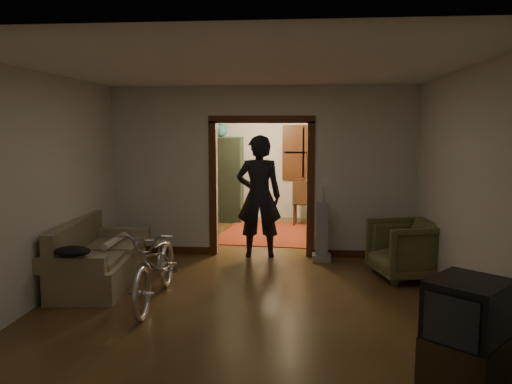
# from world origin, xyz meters

# --- Properties ---
(floor) EXTENTS (5.00, 8.50, 0.01)m
(floor) POSITION_xyz_m (0.00, 0.00, 0.00)
(floor) COLOR #3F2A14
(floor) RESTS_ON ground
(ceiling) EXTENTS (5.00, 8.50, 0.01)m
(ceiling) POSITION_xyz_m (0.00, 0.00, 2.80)
(ceiling) COLOR white
(ceiling) RESTS_ON floor
(wall_back) EXTENTS (5.00, 0.02, 2.80)m
(wall_back) POSITION_xyz_m (0.00, 4.25, 1.40)
(wall_back) COLOR beige
(wall_back) RESTS_ON floor
(wall_left) EXTENTS (0.02, 8.50, 2.80)m
(wall_left) POSITION_xyz_m (-2.50, 0.00, 1.40)
(wall_left) COLOR beige
(wall_left) RESTS_ON floor
(wall_right) EXTENTS (0.02, 8.50, 2.80)m
(wall_right) POSITION_xyz_m (2.50, 0.00, 1.40)
(wall_right) COLOR beige
(wall_right) RESTS_ON floor
(partition_wall) EXTENTS (5.00, 0.14, 2.80)m
(partition_wall) POSITION_xyz_m (0.00, 0.75, 1.40)
(partition_wall) COLOR beige
(partition_wall) RESTS_ON floor
(door_casing) EXTENTS (1.74, 0.20, 2.32)m
(door_casing) POSITION_xyz_m (0.00, 0.75, 1.10)
(door_casing) COLOR #3F1F0E
(door_casing) RESTS_ON floor
(far_window) EXTENTS (0.98, 0.06, 1.28)m
(far_window) POSITION_xyz_m (0.70, 4.21, 1.55)
(far_window) COLOR black
(far_window) RESTS_ON wall_back
(chandelier) EXTENTS (0.24, 0.24, 0.24)m
(chandelier) POSITION_xyz_m (0.00, 2.50, 2.35)
(chandelier) COLOR #FFE0A5
(chandelier) RESTS_ON ceiling
(light_switch) EXTENTS (0.08, 0.01, 0.12)m
(light_switch) POSITION_xyz_m (1.05, 0.68, 1.25)
(light_switch) COLOR silver
(light_switch) RESTS_ON partition_wall
(sofa) EXTENTS (1.02, 1.95, 0.86)m
(sofa) POSITION_xyz_m (-2.08, -1.02, 0.43)
(sofa) COLOR #70684B
(sofa) RESTS_ON floor
(rolled_paper) EXTENTS (0.10, 0.79, 0.10)m
(rolled_paper) POSITION_xyz_m (-1.98, -0.72, 0.53)
(rolled_paper) COLOR beige
(rolled_paper) RESTS_ON sofa
(jacket) EXTENTS (0.43, 0.32, 0.13)m
(jacket) POSITION_xyz_m (-2.03, -1.93, 0.68)
(jacket) COLOR black
(jacket) RESTS_ON sofa
(bicycle) EXTENTS (0.70, 1.83, 0.95)m
(bicycle) POSITION_xyz_m (-1.10, -1.66, 0.47)
(bicycle) COLOR silver
(bicycle) RESTS_ON floor
(armchair) EXTENTS (1.10, 1.09, 0.83)m
(armchair) POSITION_xyz_m (2.15, -0.38, 0.41)
(armchair) COLOR brown
(armchair) RESTS_ON floor
(tv_stand) EXTENTS (0.78, 0.78, 0.53)m
(tv_stand) POSITION_xyz_m (1.93, -3.64, 0.26)
(tv_stand) COLOR black
(tv_stand) RESTS_ON floor
(crt_tv) EXTENTS (0.76, 0.76, 0.49)m
(crt_tv) POSITION_xyz_m (1.93, -3.64, 0.73)
(crt_tv) COLOR black
(crt_tv) RESTS_ON tv_stand
(vacuum) EXTENTS (0.31, 0.25, 0.96)m
(vacuum) POSITION_xyz_m (0.99, 0.40, 0.48)
(vacuum) COLOR gray
(vacuum) RESTS_ON floor
(person) EXTENTS (0.77, 0.54, 2.01)m
(person) POSITION_xyz_m (-0.04, 0.62, 1.01)
(person) COLOR black
(person) RESTS_ON floor
(oriental_rug) EXTENTS (1.99, 2.49, 0.02)m
(oriental_rug) POSITION_xyz_m (-0.01, 2.44, 0.01)
(oriental_rug) COLOR maroon
(oriental_rug) RESTS_ON floor
(locker) EXTENTS (0.96, 0.54, 1.92)m
(locker) POSITION_xyz_m (-1.15, 3.72, 0.96)
(locker) COLOR #20321E
(locker) RESTS_ON floor
(globe) EXTENTS (0.30, 0.30, 0.30)m
(globe) POSITION_xyz_m (-1.15, 3.72, 1.94)
(globe) COLOR #1E5972
(globe) RESTS_ON locker
(desk) EXTENTS (1.08, 0.73, 0.74)m
(desk) POSITION_xyz_m (0.99, 3.66, 0.37)
(desk) COLOR #342011
(desk) RESTS_ON floor
(desk_chair) EXTENTS (0.54, 0.54, 0.99)m
(desk_chair) POSITION_xyz_m (0.70, 3.38, 0.50)
(desk_chair) COLOR #342011
(desk_chair) RESTS_ON floor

